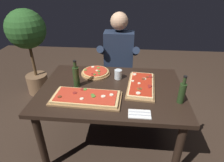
{
  "coord_description": "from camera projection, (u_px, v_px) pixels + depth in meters",
  "views": [
    {
      "loc": [
        0.15,
        -1.57,
        1.71
      ],
      "look_at": [
        0.0,
        0.05,
        0.79
      ],
      "focal_mm": 30.07,
      "sensor_mm": 36.0,
      "label": 1
    }
  ],
  "objects": [
    {
      "name": "ground_plane",
      "position": [
        112.0,
        141.0,
        2.21
      ],
      "size": [
        6.4,
        6.4,
        0.0
      ],
      "primitive_type": "plane",
      "color": "#38281E"
    },
    {
      "name": "dining_table",
      "position": [
        112.0,
        96.0,
        1.9
      ],
      "size": [
        1.4,
        0.96,
        0.74
      ],
      "color": "black",
      "rests_on": "ground_plane"
    },
    {
      "name": "pizza_rectangular_front",
      "position": [
        86.0,
        97.0,
        1.67
      ],
      "size": [
        0.64,
        0.31,
        0.05
      ],
      "color": "olive",
      "rests_on": "dining_table"
    },
    {
      "name": "pizza_rectangular_left",
      "position": [
        141.0,
        85.0,
        1.86
      ],
      "size": [
        0.31,
        0.54,
        0.05
      ],
      "color": "olive",
      "rests_on": "dining_table"
    },
    {
      "name": "pizza_round_far",
      "position": [
        96.0,
        72.0,
        2.1
      ],
      "size": [
        0.32,
        0.32,
        0.05
      ],
      "color": "olive",
      "rests_on": "dining_table"
    },
    {
      "name": "wine_bottle_dark",
      "position": [
        76.0,
        76.0,
        1.83
      ],
      "size": [
        0.06,
        0.06,
        0.28
      ],
      "color": "#233819",
      "rests_on": "dining_table"
    },
    {
      "name": "oil_bottle_amber",
      "position": [
        182.0,
        92.0,
        1.59
      ],
      "size": [
        0.06,
        0.06,
        0.26
      ],
      "color": "#233819",
      "rests_on": "dining_table"
    },
    {
      "name": "tumbler_near_camera",
      "position": [
        118.0,
        74.0,
        1.99
      ],
      "size": [
        0.08,
        0.08,
        0.1
      ],
      "color": "silver",
      "rests_on": "dining_table"
    },
    {
      "name": "napkin_cutlery_set",
      "position": [
        140.0,
        114.0,
        1.49
      ],
      "size": [
        0.18,
        0.11,
        0.01
      ],
      "color": "white",
      "rests_on": "dining_table"
    },
    {
      "name": "diner_chair",
      "position": [
        119.0,
        72.0,
        2.71
      ],
      "size": [
        0.44,
        0.44,
        0.87
      ],
      "color": "black",
      "rests_on": "ground_plane"
    },
    {
      "name": "seated_diner",
      "position": [
        118.0,
        59.0,
        2.48
      ],
      "size": [
        0.53,
        0.41,
        1.33
      ],
      "color": "#23232D",
      "rests_on": "ground_plane"
    },
    {
      "name": "potted_plant_corner",
      "position": [
        28.0,
        39.0,
        2.73
      ],
      "size": [
        0.56,
        0.56,
        1.32
      ],
      "color": "#846042",
      "rests_on": "ground_plane"
    }
  ]
}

